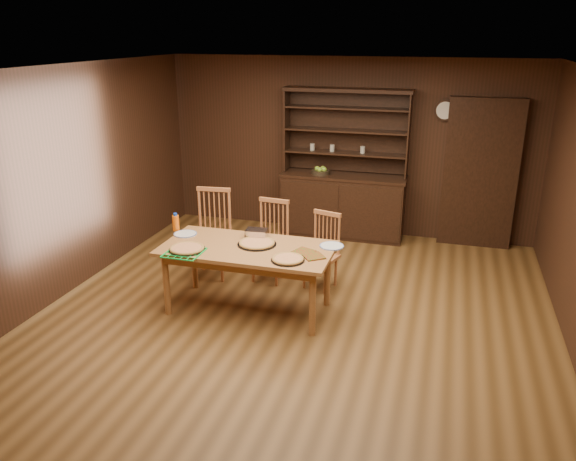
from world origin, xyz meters
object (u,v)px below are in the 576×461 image
(dining_table, at_px, (248,254))
(chair_center, at_px, (271,237))
(chair_right, at_px, (323,248))
(juice_bottle, at_px, (176,223))
(china_hutch, at_px, (343,197))
(chair_left, at_px, (213,230))

(dining_table, distance_m, chair_center, 0.91)
(chair_right, height_order, juice_bottle, juice_bottle)
(china_hutch, xyz_separation_m, chair_center, (-0.55, -1.78, -0.06))
(china_hutch, bearing_deg, chair_center, -107.26)
(dining_table, height_order, chair_center, chair_center)
(chair_left, height_order, chair_right, chair_left)
(chair_left, relative_size, chair_center, 1.10)
(chair_center, bearing_deg, chair_left, -168.46)
(china_hutch, height_order, chair_center, china_hutch)
(chair_left, bearing_deg, china_hutch, 48.75)
(dining_table, height_order, chair_left, chair_left)
(china_hutch, xyz_separation_m, chair_right, (0.11, -1.82, -0.11))
(juice_bottle, bearing_deg, dining_table, -14.90)
(chair_left, height_order, juice_bottle, chair_left)
(chair_left, relative_size, chair_right, 1.20)
(china_hutch, xyz_separation_m, chair_left, (-1.30, -1.86, -0.01))
(china_hutch, height_order, dining_table, china_hutch)
(dining_table, bearing_deg, chair_right, 52.80)
(juice_bottle, bearing_deg, chair_left, 69.27)
(chair_left, xyz_separation_m, juice_bottle, (-0.21, -0.56, 0.26))
(dining_table, xyz_separation_m, chair_right, (0.65, 0.85, -0.18))
(chair_center, xyz_separation_m, chair_right, (0.67, -0.04, -0.05))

